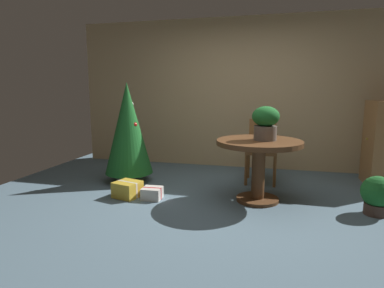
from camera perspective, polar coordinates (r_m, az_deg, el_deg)
name	(u,v)px	position (r m, az deg, el deg)	size (l,w,h in m)	color
ground_plane	(223,209)	(3.86, 5.54, -11.32)	(6.60, 6.60, 0.00)	slate
back_wall_panel	(244,94)	(5.80, 9.10, 8.70)	(6.00, 0.10, 2.60)	tan
round_dining_table	(259,155)	(4.04, 11.69, -1.90)	(1.04, 1.04, 0.77)	brown
flower_vase	(266,122)	(4.00, 12.82, 3.83)	(0.33, 0.33, 0.41)	#665B51
wooden_chair_far	(262,147)	(4.97, 12.18, -0.46)	(0.45, 0.46, 0.93)	brown
holiday_tree	(128,128)	(4.89, -11.21, 2.71)	(0.71, 0.71, 1.48)	brown
gift_box_cream	(152,193)	(4.19, -7.04, -8.60)	(0.25, 0.24, 0.15)	silver
gift_box_gold	(128,189)	(4.30, -11.29, -7.83)	(0.37, 0.36, 0.20)	gold
potted_plant	(377,194)	(4.15, 29.83, -7.71)	(0.35, 0.35, 0.44)	#4C382D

